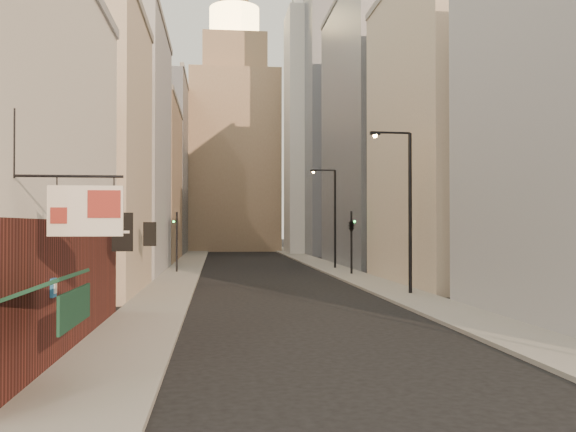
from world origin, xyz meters
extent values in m
cube|color=gray|center=(-6.50, 55.00, 0.07)|extent=(3.00, 140.00, 0.15)
cube|color=gray|center=(6.50, 55.00, 0.07)|extent=(3.00, 140.00, 0.15)
cylinder|color=black|center=(-6.90, 3.00, 4.90)|extent=(2.40, 0.06, 0.06)
cube|color=beige|center=(-6.50, 3.00, 4.15)|extent=(1.60, 0.06, 1.10)
cube|color=maroon|center=(-6.10, 3.00, 4.30)|extent=(0.70, 0.10, 0.60)
cube|color=maroon|center=(-7.05, 3.00, 4.05)|extent=(0.35, 0.10, 0.35)
cube|color=#102F24|center=(-7.35, 3.20, 2.55)|extent=(1.25, 3.00, 0.52)
cube|color=#102F24|center=(-6.75, 3.20, 2.05)|extent=(0.06, 3.00, 0.80)
cube|color=#2573B9|center=(-7.95, 6.20, 2.20)|extent=(0.08, 0.40, 0.50)
cube|color=black|center=(-7.30, 14.00, 3.60)|extent=(0.80, 0.08, 1.50)
cube|color=black|center=(-7.30, 24.00, 3.40)|extent=(0.70, 0.08, 1.30)
cube|color=#B8A58D|center=(-12.00, 26.00, 8.00)|extent=(8.00, 12.00, 16.00)
cube|color=#9F9FA4|center=(-12.00, 42.00, 10.00)|extent=(8.00, 16.00, 20.00)
cube|color=#947457|center=(-12.00, 60.00, 8.50)|extent=(8.00, 18.00, 17.00)
cube|color=gray|center=(-12.00, 80.00, 12.00)|extent=(8.00, 20.00, 24.00)
cube|color=#B8A58D|center=(12.00, 30.00, 10.00)|extent=(8.00, 16.00, 20.00)
cube|color=gray|center=(12.00, 50.00, 13.00)|extent=(8.00, 20.00, 26.00)
cube|color=gray|center=(18.00, 78.00, 25.00)|extent=(20.00, 22.00, 50.00)
cube|color=#947457|center=(-1.00, 92.00, 14.00)|extent=(14.00, 14.00, 28.00)
cube|color=#947457|center=(-1.00, 92.00, 31.00)|extent=(10.00, 10.00, 6.00)
cylinder|color=#FFCC72|center=(-1.00, 92.00, 36.50)|extent=(8.00, 8.00, 5.00)
cube|color=silver|center=(10.00, 78.00, 17.00)|extent=(8.00, 8.00, 34.00)
cylinder|color=silver|center=(10.00, 78.00, 35.50)|extent=(6.00, 6.00, 3.00)
cylinder|color=black|center=(6.91, 23.12, 4.49)|extent=(0.20, 0.20, 8.97)
cylinder|color=black|center=(5.91, 23.06, 8.97)|extent=(2.00, 0.22, 0.12)
cube|color=black|center=(4.92, 23.01, 8.92)|extent=(0.56, 0.25, 0.18)
sphere|color=#FFA23F|center=(4.92, 23.01, 8.79)|extent=(0.24, 0.24, 0.24)
cylinder|color=black|center=(6.74, 44.89, 4.40)|extent=(0.20, 0.20, 8.81)
cylinder|color=black|center=(5.76, 44.84, 8.81)|extent=(1.96, 0.22, 0.12)
cube|color=black|center=(4.78, 44.79, 8.76)|extent=(0.55, 0.24, 0.18)
sphere|color=#FFA23F|center=(4.78, 44.79, 8.63)|extent=(0.23, 0.23, 0.23)
cylinder|color=black|center=(-6.94, 41.42, 2.50)|extent=(0.16, 0.16, 5.00)
imported|color=black|center=(-6.94, 41.42, 4.20)|extent=(0.48, 0.48, 1.15)
sphere|color=#19E533|center=(-7.19, 41.42, 4.20)|extent=(0.16, 0.16, 0.16)
cylinder|color=black|center=(6.71, 37.76, 2.50)|extent=(0.16, 0.16, 5.00)
imported|color=black|center=(6.71, 37.76, 4.20)|extent=(0.79, 0.79, 1.53)
sphere|color=#19E533|center=(6.96, 37.76, 4.20)|extent=(0.16, 0.16, 0.16)
camera|label=1|loc=(-3.66, -11.24, 3.82)|focal=40.00mm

